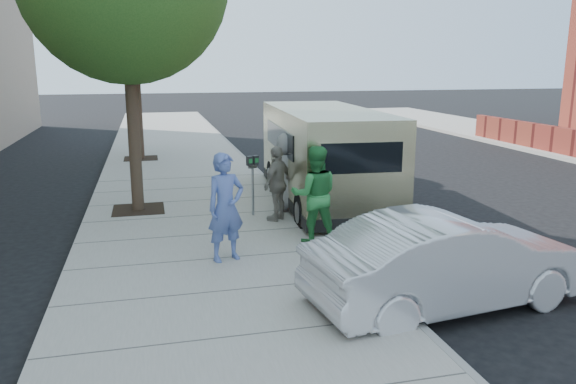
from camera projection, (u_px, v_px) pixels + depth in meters
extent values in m
plane|color=black|center=(251.00, 238.00, 11.71)|extent=(120.00, 120.00, 0.00)
cube|color=gray|center=(203.00, 238.00, 11.46)|extent=(5.00, 60.00, 0.15)
cube|color=gray|center=(317.00, 230.00, 12.03)|extent=(0.12, 60.00, 0.16)
cube|color=black|center=(139.00, 209.00, 13.41)|extent=(1.20, 1.20, 0.01)
cylinder|color=#38281E|center=(133.00, 127.00, 12.97)|extent=(0.28, 0.28, 3.96)
cube|color=black|center=(141.00, 158.00, 20.60)|extent=(1.20, 1.20, 0.01)
cylinder|color=#38281E|center=(138.00, 110.00, 20.20)|extent=(0.28, 0.28, 3.52)
sphere|color=#24501A|center=(133.00, 29.00, 19.58)|extent=(3.80, 3.80, 3.80)
sphere|color=#24501A|center=(150.00, 14.00, 19.23)|extent=(2.85, 2.85, 2.85)
sphere|color=#24501A|center=(118.00, 21.00, 19.86)|extent=(2.66, 2.66, 2.66)
cylinder|color=gray|center=(253.00, 192.00, 12.82)|extent=(0.05, 0.05, 1.09)
cube|color=gray|center=(253.00, 166.00, 12.69)|extent=(0.22, 0.14, 0.08)
cube|color=#2D2D30|center=(249.00, 161.00, 12.61)|extent=(0.15, 0.14, 0.21)
cube|color=#2D2D30|center=(255.00, 160.00, 12.71)|extent=(0.15, 0.14, 0.21)
cube|color=#BFB989|center=(325.00, 154.00, 14.08)|extent=(2.59, 6.15, 2.22)
cube|color=#BFB989|center=(298.00, 155.00, 17.36)|extent=(2.09, 0.74, 0.95)
cube|color=black|center=(362.00, 158.00, 11.10)|extent=(1.67, 0.12, 0.61)
cylinder|color=black|center=(274.00, 176.00, 16.02)|extent=(0.34, 0.86, 0.85)
cylinder|color=black|center=(340.00, 173.00, 16.37)|extent=(0.34, 0.86, 0.85)
cylinder|color=black|center=(304.00, 212.00, 12.09)|extent=(0.34, 0.86, 0.85)
cylinder|color=black|center=(390.00, 208.00, 12.44)|extent=(0.34, 0.86, 0.85)
imported|color=silver|center=(449.00, 261.00, 8.27)|extent=(4.48, 2.08, 1.42)
imported|color=#5066AB|center=(226.00, 207.00, 9.78)|extent=(0.81, 0.66, 1.92)
imported|color=#2A813C|center=(315.00, 195.00, 10.76)|extent=(1.03, 0.87, 1.89)
imported|color=gray|center=(287.00, 172.00, 13.19)|extent=(1.07, 0.94, 1.83)
imported|color=gray|center=(278.00, 183.00, 12.33)|extent=(0.97, 0.98, 1.66)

